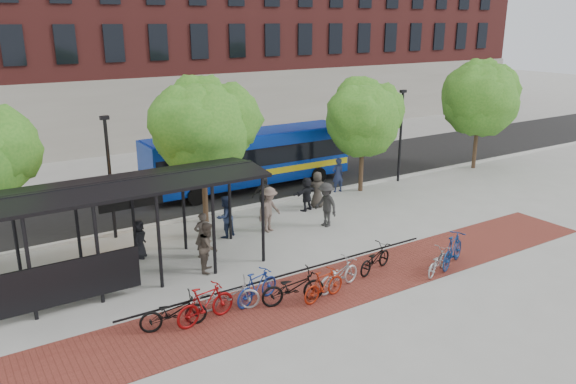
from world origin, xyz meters
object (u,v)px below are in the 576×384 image
tree_c (364,115)px  bus (249,156)px  bike_8 (375,259)px  pedestrian_3 (269,210)px  pedestrian_6 (317,190)px  lamp_post_left (110,174)px  bike_0 (173,312)px  bike_3 (257,287)px  bike_6 (339,275)px  pedestrian_5 (307,194)px  pedestrian_2 (225,217)px  pedestrian_4 (264,197)px  lamp_post_right (401,133)px  bus_shelter (110,199)px  pedestrian_0 (139,239)px  tree_b (203,124)px  bike_10 (437,262)px  bike_11 (453,250)px  tree_d (481,95)px  bike_1 (206,304)px  pedestrian_8 (208,247)px  bike_4 (293,287)px  pedestrian_9 (326,205)px  pedestrian_7 (338,175)px  pedestrian_1 (202,235)px  bike_2 (228,295)px  bike_5 (324,285)px

tree_c → bus: bearing=143.2°
bus → bike_8: (-1.35, -11.74, -1.28)m
pedestrian_3 → pedestrian_6: size_ratio=1.12×
lamp_post_left → bike_0: lamp_post_left is taller
bike_0 → bike_3: size_ratio=1.09×
bike_6 → pedestrian_5: pedestrian_5 is taller
pedestrian_2 → pedestrian_4: bearing=-173.4°
lamp_post_right → pedestrian_3: bearing=-164.3°
bus_shelter → pedestrian_0: 2.99m
tree_b → bike_10: 11.28m
bus → bike_11: size_ratio=5.49×
bike_0 → bike_8: size_ratio=1.07×
pedestrian_4 → pedestrian_3: bearing=-87.5°
bike_8 → pedestrian_5: size_ratio=1.14×
tree_b → pedestrian_6: tree_b is taller
tree_c → bike_8: bearing=-127.1°
tree_d → pedestrian_2: (-18.19, -2.18, -3.57)m
tree_c → pedestrian_6: tree_c is taller
bike_1 → bike_8: bearing=-98.6°
bike_6 → pedestrian_8: 4.82m
pedestrian_8 → tree_b: bearing=8.8°
bike_4 → pedestrian_0: size_ratio=1.40×
bike_10 → pedestrian_0: bearing=27.2°
bike_4 → lamp_post_left: bearing=32.0°
lamp_post_right → bike_4: size_ratio=2.41×
bike_1 → pedestrian_9: (7.94, 4.74, 0.39)m
lamp_post_right → pedestrian_4: bearing=-172.8°
pedestrian_5 → pedestrian_7: bearing=-167.3°
pedestrian_8 → bike_6: bearing=-107.4°
tree_d → lamp_post_right: size_ratio=1.28×
bus_shelter → bike_0: size_ratio=5.32×
bike_1 → pedestrian_1: size_ratio=1.11×
pedestrian_4 → pedestrian_7: bearing=41.3°
tree_c → bike_4: size_ratio=2.78×
bus_shelter → tree_b: tree_b is taller
pedestrian_6 → pedestrian_7: pedestrian_7 is taller
bus_shelter → pedestrian_9: size_ratio=5.35×
tree_b → pedestrian_2: bearing=-94.8°
bike_0 → bike_2: (1.84, 0.10, -0.00)m
bus_shelter → bike_1: bus_shelter is taller
bike_2 → pedestrian_2: (2.73, 5.67, 0.37)m
pedestrian_6 → pedestrian_8: 8.45m
tree_d → bike_6: bearing=-153.5°
bike_4 → bike_5: size_ratio=1.23×
bike_10 → pedestrian_0: 11.10m
tree_d → lamp_post_left: bearing=179.4°
lamp_post_right → bike_4: bearing=-145.6°
pedestrian_6 → tree_b: bearing=12.9°
bike_11 → pedestrian_7: size_ratio=1.13×
bus → pedestrian_4: size_ratio=5.85×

